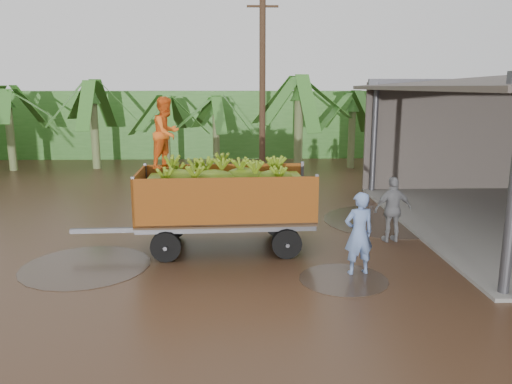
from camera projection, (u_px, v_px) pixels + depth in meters
ground at (225, 240)px, 12.78m from camera, size 100.00×100.00×0.00m
hedge_north at (196, 124)px, 27.98m from camera, size 22.00×3.00×3.60m
banana_trailer at (223, 196)px, 11.90m from camera, size 5.76×2.17×3.61m
man_blue at (359, 233)px, 10.28m from camera, size 0.71×0.54×1.75m
man_grey at (393, 209)px, 12.48m from camera, size 1.02×0.55×1.66m
utility_pole at (262, 89)px, 19.46m from camera, size 1.20×0.24×7.36m
banana_plants at (114, 137)px, 19.19m from camera, size 25.14×20.73×4.40m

